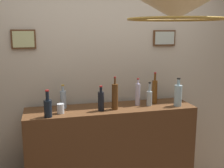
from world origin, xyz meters
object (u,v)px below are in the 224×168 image
object	(u,v)px
liquor_bottle_tequila	(101,101)
liquor_bottle_mezcal	(115,96)
liquor_bottle_amaro	(138,94)
liquor_bottle_vodka	(149,97)
pendant_lamp	(176,7)
liquor_bottle_vermouth	(63,99)
glass_tumbler_rocks	(61,109)
liquor_bottle_bourbon	(48,107)
liquor_bottle_rum	(155,91)
liquor_bottle_whiskey	(178,95)

from	to	relation	value
liquor_bottle_tequila	liquor_bottle_mezcal	bearing A→B (deg)	5.58
liquor_bottle_amaro	liquor_bottle_vodka	bearing A→B (deg)	-22.72
liquor_bottle_tequila	pendant_lamp	world-z (taller)	pendant_lamp
liquor_bottle_vermouth	glass_tumbler_rocks	distance (m)	0.18
liquor_bottle_bourbon	liquor_bottle_mezcal	size ratio (longest dim) A/B	0.77
liquor_bottle_bourbon	liquor_bottle_tequila	size ratio (longest dim) A/B	1.01
liquor_bottle_rum	liquor_bottle_tequila	distance (m)	0.61
liquor_bottle_rum	liquor_bottle_vodka	distance (m)	0.12
liquor_bottle_rum	liquor_bottle_vermouth	xyz separation A→B (m)	(-0.94, 0.05, -0.04)
liquor_bottle_vodka	liquor_bottle_vermouth	size ratio (longest dim) A/B	1.03
liquor_bottle_mezcal	pendant_lamp	distance (m)	1.17
liquor_bottle_tequila	liquor_bottle_bourbon	bearing A→B (deg)	-171.29
liquor_bottle_rum	glass_tumbler_rocks	xyz separation A→B (m)	(-0.98, -0.12, -0.08)
liquor_bottle_amaro	liquor_bottle_vodka	world-z (taller)	liquor_bottle_amaro
liquor_bottle_whiskey	liquor_bottle_tequila	xyz separation A→B (m)	(-0.79, 0.02, -0.02)
liquor_bottle_tequila	pendant_lamp	size ratio (longest dim) A/B	0.39
liquor_bottle_bourbon	liquor_bottle_mezcal	world-z (taller)	liquor_bottle_mezcal
liquor_bottle_rum	liquor_bottle_amaro	size ratio (longest dim) A/B	1.18
liquor_bottle_vermouth	pendant_lamp	size ratio (longest dim) A/B	0.38
liquor_bottle_rum	glass_tumbler_rocks	size ratio (longest dim) A/B	3.61
glass_tumbler_rocks	liquor_bottle_amaro	bearing A→B (deg)	6.87
liquor_bottle_amaro	liquor_bottle_vodka	size ratio (longest dim) A/B	1.15
liquor_bottle_bourbon	liquor_bottle_vermouth	size ratio (longest dim) A/B	1.05
liquor_bottle_rum	liquor_bottle_mezcal	world-z (taller)	liquor_bottle_rum
liquor_bottle_mezcal	liquor_bottle_vermouth	size ratio (longest dim) A/B	1.37
liquor_bottle_bourbon	liquor_bottle_whiskey	bearing A→B (deg)	2.32
liquor_bottle_bourbon	liquor_bottle_tequila	xyz separation A→B (m)	(0.50, 0.08, 0.01)
liquor_bottle_rum	pendant_lamp	distance (m)	1.28
liquor_bottle_vodka	glass_tumbler_rocks	xyz separation A→B (m)	(-0.90, -0.05, -0.04)
liquor_bottle_bourbon	liquor_bottle_amaro	bearing A→B (deg)	11.18
liquor_bottle_amaro	liquor_bottle_vermouth	bearing A→B (deg)	174.29
liquor_bottle_mezcal	liquor_bottle_vermouth	distance (m)	0.51
liquor_bottle_amaro	pendant_lamp	bearing A→B (deg)	-95.66
liquor_bottle_whiskey	pendant_lamp	size ratio (longest dim) A/B	0.47
liquor_bottle_amaro	liquor_bottle_mezcal	world-z (taller)	liquor_bottle_mezcal
pendant_lamp	liquor_bottle_vodka	bearing A→B (deg)	77.30
liquor_bottle_vermouth	glass_tumbler_rocks	size ratio (longest dim) A/B	2.58
liquor_bottle_vodka	glass_tumbler_rocks	bearing A→B (deg)	-176.87
liquor_bottle_vodka	liquor_bottle_mezcal	bearing A→B (deg)	-173.48
liquor_bottle_vodka	pendant_lamp	bearing A→B (deg)	-102.70
liquor_bottle_bourbon	glass_tumbler_rocks	xyz separation A→B (m)	(0.11, 0.08, -0.04)
liquor_bottle_vodka	liquor_bottle_tequila	bearing A→B (deg)	-173.73
liquor_bottle_tequila	glass_tumbler_rocks	size ratio (longest dim) A/B	2.66
liquor_bottle_tequila	glass_tumbler_rocks	world-z (taller)	liquor_bottle_tequila
liquor_bottle_rum	liquor_bottle_amaro	xyz separation A→B (m)	(-0.19, -0.02, -0.01)
liquor_bottle_tequila	liquor_bottle_rum	bearing A→B (deg)	11.62
glass_tumbler_rocks	liquor_bottle_vodka	bearing A→B (deg)	3.13
liquor_bottle_rum	glass_tumbler_rocks	bearing A→B (deg)	-173.27
liquor_bottle_amaro	liquor_bottle_whiskey	world-z (taller)	liquor_bottle_whiskey
liquor_bottle_mezcal	pendant_lamp	xyz separation A→B (m)	(0.17, -0.86, 0.78)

